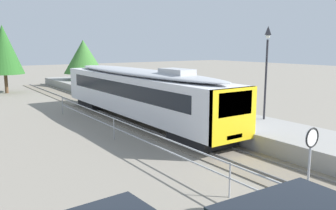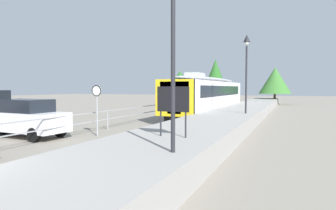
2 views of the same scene
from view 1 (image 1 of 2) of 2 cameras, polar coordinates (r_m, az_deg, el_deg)
The scene contains 9 objects.
ground_plane at distance 20.39m, azimuth -9.41°, elevation -4.93°, with size 160.00×160.00×0.00m, color gray.
track_rails at distance 21.78m, azimuth -2.24°, elevation -3.76°, with size 3.20×60.00×0.14m.
commuter_train at distance 23.21m, azimuth -5.11°, elevation 2.34°, with size 2.82×18.42×3.74m.
station_platform at distance 23.54m, azimuth 4.45°, elevation -1.72°, with size 3.90×60.00×0.90m, color #999691.
platform_lamp_mid_platform at distance 20.45m, azimuth 16.15°, elevation 7.97°, with size 0.34×0.34×5.35m.
speed_limit_sign at distance 10.94m, azimuth 22.70°, elevation -6.92°, with size 0.61×0.10×2.81m.
carpark_fence at distance 12.02m, azimuth 10.30°, elevation -10.94°, with size 0.06×36.06×1.25m.
tree_behind_carpark at distance 41.64m, azimuth -25.71°, elevation 8.30°, with size 4.04×4.04×7.42m.
tree_behind_station_far at distance 45.15m, azimuth -13.89°, elevation 7.82°, with size 4.99×4.99×5.92m.
Camera 1 is at (-11.31, 4.10, 5.12)m, focal length 36.60 mm.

